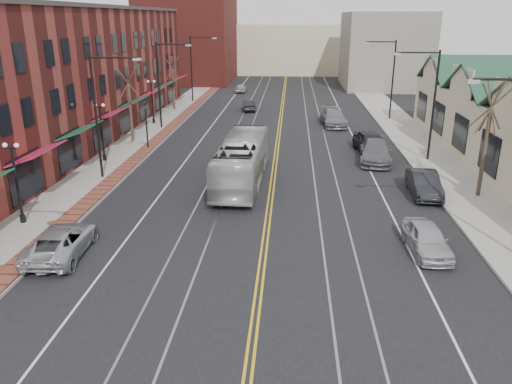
# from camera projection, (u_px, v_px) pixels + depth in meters

# --- Properties ---
(ground) EXTENTS (160.00, 160.00, 0.00)m
(ground) POSITION_uv_depth(u_px,v_px,m) (255.00, 322.00, 17.87)
(ground) COLOR black
(ground) RESTS_ON ground
(sidewalk_left) EXTENTS (4.00, 120.00, 0.15)m
(sidewalk_left) POSITION_uv_depth(u_px,v_px,m) (115.00, 161.00, 37.47)
(sidewalk_left) COLOR gray
(sidewalk_left) RESTS_ON ground
(sidewalk_right) EXTENTS (4.00, 120.00, 0.15)m
(sidewalk_right) POSITION_uv_depth(u_px,v_px,m) (441.00, 168.00, 35.85)
(sidewalk_right) COLOR gray
(sidewalk_right) RESTS_ON ground
(building_left) EXTENTS (10.00, 50.00, 11.00)m
(building_left) POSITION_uv_depth(u_px,v_px,m) (57.00, 77.00, 42.72)
(building_left) COLOR maroon
(building_left) RESTS_ON ground
(backdrop_left) EXTENTS (14.00, 18.00, 14.00)m
(backdrop_left) POSITION_uv_depth(u_px,v_px,m) (190.00, 38.00, 82.47)
(backdrop_left) COLOR maroon
(backdrop_left) RESTS_ON ground
(backdrop_mid) EXTENTS (22.00, 14.00, 9.00)m
(backdrop_mid) POSITION_uv_depth(u_px,v_px,m) (287.00, 49.00, 96.34)
(backdrop_mid) COLOR beige
(backdrop_mid) RESTS_ON ground
(backdrop_right) EXTENTS (12.00, 16.00, 11.00)m
(backdrop_right) POSITION_uv_depth(u_px,v_px,m) (384.00, 50.00, 76.18)
(backdrop_right) COLOR slate
(backdrop_right) RESTS_ON ground
(streetlight_l_1) EXTENTS (3.33, 0.25, 8.00)m
(streetlight_l_1) POSITION_uv_depth(u_px,v_px,m) (102.00, 104.00, 31.99)
(streetlight_l_1) COLOR black
(streetlight_l_1) RESTS_ON sidewalk_left
(streetlight_l_2) EXTENTS (3.33, 0.25, 8.00)m
(streetlight_l_2) POSITION_uv_depth(u_px,v_px,m) (163.00, 76.00, 47.05)
(streetlight_l_2) COLOR black
(streetlight_l_2) RESTS_ON sidewalk_left
(streetlight_l_3) EXTENTS (3.33, 0.25, 8.00)m
(streetlight_l_3) POSITION_uv_depth(u_px,v_px,m) (195.00, 62.00, 62.10)
(streetlight_l_3) COLOR black
(streetlight_l_3) RESTS_ON sidewalk_left
(streetlight_r_1) EXTENTS (3.33, 0.25, 8.00)m
(streetlight_r_1) POSITION_uv_depth(u_px,v_px,m) (429.00, 94.00, 36.15)
(streetlight_r_1) COLOR black
(streetlight_r_1) RESTS_ON sidewalk_right
(streetlight_r_2) EXTENTS (3.33, 0.25, 8.00)m
(streetlight_r_2) POSITION_uv_depth(u_px,v_px,m) (389.00, 71.00, 51.21)
(streetlight_r_2) COLOR black
(streetlight_r_2) RESTS_ON sidewalk_right
(lamppost_l_1) EXTENTS (0.84, 0.28, 4.27)m
(lamppost_l_1) POSITION_uv_depth(u_px,v_px,m) (17.00, 185.00, 25.52)
(lamppost_l_1) COLOR black
(lamppost_l_1) RESTS_ON sidewalk_left
(lamppost_l_2) EXTENTS (0.84, 0.28, 4.27)m
(lamppost_l_2) POSITION_uv_depth(u_px,v_px,m) (102.00, 133.00, 36.81)
(lamppost_l_2) COLOR black
(lamppost_l_2) RESTS_ON sidewalk_left
(lamppost_l_3) EXTENTS (0.84, 0.28, 4.27)m
(lamppost_l_3) POSITION_uv_depth(u_px,v_px,m) (153.00, 103.00, 49.98)
(lamppost_l_3) COLOR black
(lamppost_l_3) RESTS_ON sidewalk_left
(tree_left_near) EXTENTS (1.78, 1.37, 6.48)m
(tree_left_near) POSITION_uv_depth(u_px,v_px,m) (130.00, 103.00, 42.00)
(tree_left_near) COLOR #382B21
(tree_left_near) RESTS_ON sidewalk_left
(tree_left_far) EXTENTS (1.66, 1.28, 6.02)m
(tree_left_far) POSITION_uv_depth(u_px,v_px,m) (173.00, 82.00, 57.13)
(tree_left_far) COLOR #382B21
(tree_left_far) RESTS_ON sidewalk_left
(tree_right_mid) EXTENTS (1.90, 1.46, 6.93)m
(tree_right_mid) POSITION_uv_depth(u_px,v_px,m) (487.00, 137.00, 28.95)
(tree_right_mid) COLOR #382B21
(tree_right_mid) RESTS_ON sidewalk_right
(manhole_mid) EXTENTS (0.60, 0.60, 0.02)m
(manhole_mid) POSITION_uv_depth(u_px,v_px,m) (0.00, 268.00, 21.39)
(manhole_mid) COLOR #592D19
(manhole_mid) RESTS_ON sidewalk_left
(manhole_far) EXTENTS (0.60, 0.60, 0.02)m
(manhole_far) POSITION_uv_depth(u_px,v_px,m) (53.00, 223.00, 26.10)
(manhole_far) COLOR #592D19
(manhole_far) RESTS_ON sidewalk_left
(traffic_signal) EXTENTS (0.18, 0.15, 3.80)m
(traffic_signal) POSITION_uv_depth(u_px,v_px,m) (146.00, 121.00, 40.38)
(traffic_signal) COLOR black
(traffic_signal) RESTS_ON sidewalk_left
(transit_bus) EXTENTS (2.86, 10.94, 3.03)m
(transit_bus) POSITION_uv_depth(u_px,v_px,m) (242.00, 161.00, 32.36)
(transit_bus) COLOR #B6B6B8
(transit_bus) RESTS_ON ground
(parked_suv) EXTENTS (2.55, 4.99, 1.35)m
(parked_suv) POSITION_uv_depth(u_px,v_px,m) (61.00, 242.00, 22.68)
(parked_suv) COLOR #ADB1B5
(parked_suv) RESTS_ON ground
(parked_car_a) EXTENTS (1.83, 4.10, 1.37)m
(parked_car_a) POSITION_uv_depth(u_px,v_px,m) (427.00, 239.00, 22.95)
(parked_car_a) COLOR #B0B2B7
(parked_car_a) RESTS_ON ground
(parked_car_b) EXTENTS (1.74, 4.53, 1.47)m
(parked_car_b) POSITION_uv_depth(u_px,v_px,m) (424.00, 184.00, 30.35)
(parked_car_b) COLOR black
(parked_car_b) RESTS_ON ground
(parked_car_c) EXTENTS (2.91, 5.75, 1.60)m
(parked_car_c) POSITION_uv_depth(u_px,v_px,m) (376.00, 152.00, 37.35)
(parked_car_c) COLOR #5D5E64
(parked_car_c) RESTS_ON ground
(parked_car_d) EXTENTS (2.68, 5.28, 1.72)m
(parked_car_d) POSITION_uv_depth(u_px,v_px,m) (371.00, 142.00, 39.78)
(parked_car_d) COLOR black
(parked_car_d) RESTS_ON ground
(distant_car_left) EXTENTS (1.78, 3.99, 1.27)m
(distant_car_left) POSITION_uv_depth(u_px,v_px,m) (249.00, 105.00, 57.97)
(distant_car_left) COLOR black
(distant_car_left) RESTS_ON ground
(distant_car_right) EXTENTS (2.74, 5.70, 1.60)m
(distant_car_right) POSITION_uv_depth(u_px,v_px,m) (333.00, 118.00, 49.88)
(distant_car_right) COLOR slate
(distant_car_right) RESTS_ON ground
(distant_car_far) EXTENTS (1.60, 3.78, 1.28)m
(distant_car_far) POSITION_uv_depth(u_px,v_px,m) (241.00, 88.00, 72.01)
(distant_car_far) COLOR #A0A3A6
(distant_car_far) RESTS_ON ground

